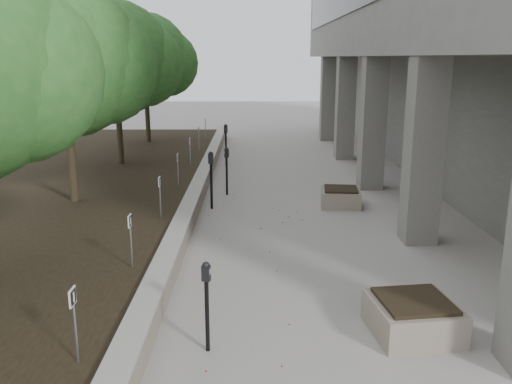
{
  "coord_description": "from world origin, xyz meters",
  "views": [
    {
      "loc": [
        -0.24,
        -5.27,
        3.96
      ],
      "look_at": [
        -0.17,
        6.36,
        1.04
      ],
      "focal_mm": 37.64,
      "sensor_mm": 36.0,
      "label": 1
    }
  ],
  "objects_px": {
    "parking_meter_3": "(211,180)",
    "parking_meter_5": "(226,145)",
    "crabapple_tree_4": "(117,83)",
    "planter_front": "(413,316)",
    "parking_meter_2": "(207,307)",
    "crabapple_tree_5": "(146,78)",
    "planter_back": "(340,197)",
    "parking_meter_4": "(227,171)",
    "crabapple_tree_3": "(66,93)"
  },
  "relations": [
    {
      "from": "parking_meter_4",
      "to": "planter_front",
      "type": "relative_size",
      "value": 1.21
    },
    {
      "from": "planter_back",
      "to": "crabapple_tree_4",
      "type": "bearing_deg",
      "value": 149.79
    },
    {
      "from": "crabapple_tree_3",
      "to": "parking_meter_4",
      "type": "relative_size",
      "value": 3.81
    },
    {
      "from": "parking_meter_3",
      "to": "parking_meter_4",
      "type": "height_order",
      "value": "parking_meter_3"
    },
    {
      "from": "crabapple_tree_5",
      "to": "parking_meter_4",
      "type": "height_order",
      "value": "crabapple_tree_5"
    },
    {
      "from": "crabapple_tree_4",
      "to": "planter_back",
      "type": "xyz_separation_m",
      "value": [
        6.96,
        -4.05,
        -2.87
      ]
    },
    {
      "from": "planter_front",
      "to": "planter_back",
      "type": "distance_m",
      "value": 7.06
    },
    {
      "from": "parking_meter_5",
      "to": "planter_back",
      "type": "height_order",
      "value": "parking_meter_5"
    },
    {
      "from": "planter_back",
      "to": "parking_meter_2",
      "type": "bearing_deg",
      "value": -111.98
    },
    {
      "from": "crabapple_tree_4",
      "to": "planter_front",
      "type": "bearing_deg",
      "value": -58.12
    },
    {
      "from": "crabapple_tree_5",
      "to": "parking_meter_3",
      "type": "bearing_deg",
      "value": -69.78
    },
    {
      "from": "parking_meter_2",
      "to": "crabapple_tree_5",
      "type": "bearing_deg",
      "value": 117.94
    },
    {
      "from": "parking_meter_3",
      "to": "parking_meter_5",
      "type": "distance_m",
      "value": 5.82
    },
    {
      "from": "parking_meter_3",
      "to": "planter_back",
      "type": "height_order",
      "value": "parking_meter_3"
    },
    {
      "from": "parking_meter_4",
      "to": "parking_meter_5",
      "type": "relative_size",
      "value": 0.9
    },
    {
      "from": "crabapple_tree_4",
      "to": "parking_meter_4",
      "type": "relative_size",
      "value": 3.81
    },
    {
      "from": "parking_meter_5",
      "to": "parking_meter_2",
      "type": "bearing_deg",
      "value": -85.28
    },
    {
      "from": "crabapple_tree_4",
      "to": "planter_front",
      "type": "height_order",
      "value": "crabapple_tree_4"
    },
    {
      "from": "crabapple_tree_5",
      "to": "planter_front",
      "type": "relative_size",
      "value": 4.61
    },
    {
      "from": "crabapple_tree_5",
      "to": "parking_meter_4",
      "type": "distance_m",
      "value": 9.05
    },
    {
      "from": "parking_meter_5",
      "to": "planter_front",
      "type": "bearing_deg",
      "value": -71.98
    },
    {
      "from": "parking_meter_4",
      "to": "planter_back",
      "type": "relative_size",
      "value": 1.35
    },
    {
      "from": "parking_meter_2",
      "to": "parking_meter_3",
      "type": "bearing_deg",
      "value": 108.43
    },
    {
      "from": "parking_meter_2",
      "to": "parking_meter_5",
      "type": "distance_m",
      "value": 13.03
    },
    {
      "from": "crabapple_tree_5",
      "to": "crabapple_tree_4",
      "type": "bearing_deg",
      "value": -90.0
    },
    {
      "from": "crabapple_tree_5",
      "to": "parking_meter_5",
      "type": "xyz_separation_m",
      "value": [
        3.56,
        -3.54,
        -2.33
      ]
    },
    {
      "from": "parking_meter_5",
      "to": "planter_front",
      "type": "height_order",
      "value": "parking_meter_5"
    },
    {
      "from": "parking_meter_2",
      "to": "parking_meter_3",
      "type": "height_order",
      "value": "parking_meter_3"
    },
    {
      "from": "crabapple_tree_4",
      "to": "parking_meter_2",
      "type": "height_order",
      "value": "crabapple_tree_4"
    },
    {
      "from": "parking_meter_3",
      "to": "parking_meter_5",
      "type": "height_order",
      "value": "parking_meter_5"
    },
    {
      "from": "parking_meter_3",
      "to": "planter_back",
      "type": "distance_m",
      "value": 3.57
    },
    {
      "from": "parking_meter_5",
      "to": "crabapple_tree_3",
      "type": "bearing_deg",
      "value": -115.76
    },
    {
      "from": "crabapple_tree_5",
      "to": "parking_meter_2",
      "type": "bearing_deg",
      "value": -76.66
    },
    {
      "from": "parking_meter_3",
      "to": "planter_back",
      "type": "xyz_separation_m",
      "value": [
        3.52,
        0.31,
        -0.54
      ]
    },
    {
      "from": "crabapple_tree_4",
      "to": "planter_back",
      "type": "bearing_deg",
      "value": -30.21
    },
    {
      "from": "crabapple_tree_4",
      "to": "crabapple_tree_5",
      "type": "xyz_separation_m",
      "value": [
        0.0,
        5.0,
        0.0
      ]
    },
    {
      "from": "parking_meter_5",
      "to": "planter_front",
      "type": "xyz_separation_m",
      "value": [
        3.35,
        -12.57,
        -0.51
      ]
    },
    {
      "from": "parking_meter_3",
      "to": "parking_meter_4",
      "type": "relative_size",
      "value": 1.1
    },
    {
      "from": "planter_front",
      "to": "crabapple_tree_5",
      "type": "bearing_deg",
      "value": 113.21
    },
    {
      "from": "parking_meter_4",
      "to": "planter_front",
      "type": "height_order",
      "value": "parking_meter_4"
    },
    {
      "from": "crabapple_tree_3",
      "to": "parking_meter_4",
      "type": "bearing_deg",
      "value": 29.51
    },
    {
      "from": "parking_meter_4",
      "to": "planter_front",
      "type": "distance_m",
      "value": 8.83
    },
    {
      "from": "crabapple_tree_4",
      "to": "parking_meter_5",
      "type": "xyz_separation_m",
      "value": [
        3.56,
        1.46,
        -2.33
      ]
    },
    {
      "from": "planter_front",
      "to": "parking_meter_2",
      "type": "bearing_deg",
      "value": -171.24
    },
    {
      "from": "parking_meter_4",
      "to": "planter_front",
      "type": "xyz_separation_m",
      "value": [
        3.12,
        -8.25,
        -0.44
      ]
    },
    {
      "from": "parking_meter_2",
      "to": "parking_meter_4",
      "type": "distance_m",
      "value": 8.71
    },
    {
      "from": "parking_meter_2",
      "to": "parking_meter_4",
      "type": "bearing_deg",
      "value": 105.54
    },
    {
      "from": "parking_meter_2",
      "to": "planter_front",
      "type": "bearing_deg",
      "value": 23.36
    },
    {
      "from": "crabapple_tree_5",
      "to": "parking_meter_4",
      "type": "xyz_separation_m",
      "value": [
        3.79,
        -7.86,
        -2.41
      ]
    },
    {
      "from": "parking_meter_2",
      "to": "planter_front",
      "type": "height_order",
      "value": "parking_meter_2"
    }
  ]
}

